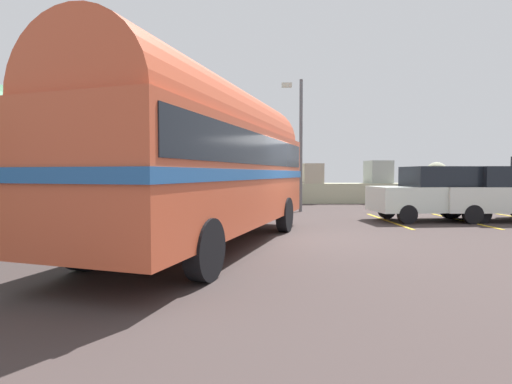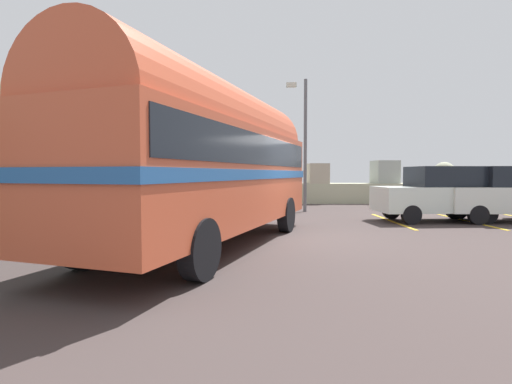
{
  "view_description": "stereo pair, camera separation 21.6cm",
  "coord_description": "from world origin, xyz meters",
  "px_view_note": "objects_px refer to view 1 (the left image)",
  "views": [
    {
      "loc": [
        -1.18,
        -9.76,
        1.65
      ],
      "look_at": [
        -1.08,
        -0.81,
        1.22
      ],
      "focal_mm": 27.29,
      "sensor_mm": 36.0,
      "label": 1
    },
    {
      "loc": [
        -0.97,
        -9.76,
        1.65
      ],
      "look_at": [
        -1.08,
        -0.81,
        1.22
      ],
      "focal_mm": 27.29,
      "sensor_mm": 36.0,
      "label": 2
    }
  ],
  "objects_px": {
    "vintage_coach": "(209,155)",
    "parked_car_nearest": "(434,193)",
    "lamp_post": "(299,137)",
    "parked_car_middle": "(500,193)"
  },
  "relations": [
    {
      "from": "vintage_coach",
      "to": "lamp_post",
      "type": "bearing_deg",
      "value": 87.93
    },
    {
      "from": "lamp_post",
      "to": "parked_car_nearest",
      "type": "bearing_deg",
      "value": -38.2
    },
    {
      "from": "parked_car_nearest",
      "to": "parked_car_middle",
      "type": "bearing_deg",
      "value": -98.1
    },
    {
      "from": "vintage_coach",
      "to": "parked_car_nearest",
      "type": "distance_m",
      "value": 8.63
    },
    {
      "from": "parked_car_nearest",
      "to": "lamp_post",
      "type": "height_order",
      "value": "lamp_post"
    },
    {
      "from": "parked_car_middle",
      "to": "vintage_coach",
      "type": "bearing_deg",
      "value": 116.08
    },
    {
      "from": "parked_car_nearest",
      "to": "lamp_post",
      "type": "relative_size",
      "value": 0.76
    },
    {
      "from": "vintage_coach",
      "to": "parked_car_nearest",
      "type": "height_order",
      "value": "vintage_coach"
    },
    {
      "from": "parked_car_nearest",
      "to": "vintage_coach",
      "type": "bearing_deg",
      "value": 117.71
    },
    {
      "from": "vintage_coach",
      "to": "parked_car_nearest",
      "type": "relative_size",
      "value": 2.1
    }
  ]
}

